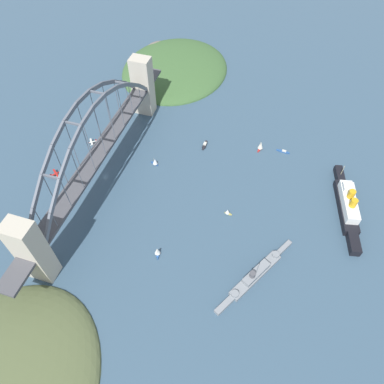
{
  "coord_description": "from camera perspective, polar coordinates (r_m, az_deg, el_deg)",
  "views": [
    {
      "loc": [
        177.94,
        135.96,
        238.37
      ],
      "look_at": [
        0.0,
        80.37,
        8.0
      ],
      "focal_mm": 33.72,
      "sensor_mm": 36.0,
      "label": 1
    }
  ],
  "objects": [
    {
      "name": "ground_plane",
      "position": [
        327.06,
        -13.58,
        2.38
      ],
      "size": [
        1400.0,
        1400.0,
        0.0
      ],
      "primitive_type": "plane",
      "color": "#385166"
    },
    {
      "name": "harbor_arch_bridge",
      "position": [
        304.81,
        -14.67,
        6.3
      ],
      "size": [
        254.05,
        18.79,
        78.8
      ],
      "color": "#BCB29E",
      "rests_on": "ground"
    },
    {
      "name": "headland_west_shore",
      "position": [
        449.42,
        -2.85,
        18.93
      ],
      "size": [
        139.54,
        120.98,
        22.25
      ],
      "color": "#3D6033",
      "rests_on": "ground"
    },
    {
      "name": "ocean_liner",
      "position": [
        316.1,
        23.35,
        -1.89
      ],
      "size": [
        87.04,
        24.54,
        21.0
      ],
      "color": "black",
      "rests_on": "ground"
    },
    {
      "name": "naval_cruiser",
      "position": [
        265.61,
        9.96,
        -12.8
      ],
      "size": [
        71.59,
        42.81,
        17.53
      ],
      "color": "gray",
      "rests_on": "ground"
    },
    {
      "name": "seaplane_taxiing_near_bridge",
      "position": [
        358.24,
        -15.47,
        7.56
      ],
      "size": [
        8.75,
        8.67,
        4.85
      ],
      "color": "#B7B7B2",
      "rests_on": "ground"
    },
    {
      "name": "seaplane_second_in_formation",
      "position": [
        338.76,
        -20.8,
        2.61
      ],
      "size": [
        9.25,
        9.98,
        5.07
      ],
      "color": "#B7B7B2",
      "rests_on": "ground"
    },
    {
      "name": "small_boat_0",
      "position": [
        292.01,
        5.67,
        -3.12
      ],
      "size": [
        3.77,
        6.19,
        5.94
      ],
      "color": "gold",
      "rests_on": "ground"
    },
    {
      "name": "small_boat_1",
      "position": [
        344.67,
        10.8,
        7.27
      ],
      "size": [
        8.57,
        5.5,
        10.18
      ],
      "color": "#B2231E",
      "rests_on": "ground"
    },
    {
      "name": "small_boat_2",
      "position": [
        270.83,
        -5.5,
        -9.3
      ],
      "size": [
        7.73,
        5.59,
        8.54
      ],
      "color": "#234C8C",
      "rests_on": "ground"
    },
    {
      "name": "small_boat_3",
      "position": [
        349.15,
        14.26,
        6.25
      ],
      "size": [
        3.0,
        12.57,
        2.22
      ],
      "color": "#234C8C",
      "rests_on": "ground"
    },
    {
      "name": "small_boat_4",
      "position": [
        327.1,
        -5.88,
        4.81
      ],
      "size": [
        5.64,
        7.94,
        7.66
      ],
      "color": "#234C8C",
      "rests_on": "ground"
    },
    {
      "name": "small_boat_5",
      "position": [
        344.95,
        2.03,
        7.47
      ],
      "size": [
        12.72,
        3.3,
        2.46
      ],
      "color": "black",
      "rests_on": "ground"
    }
  ]
}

